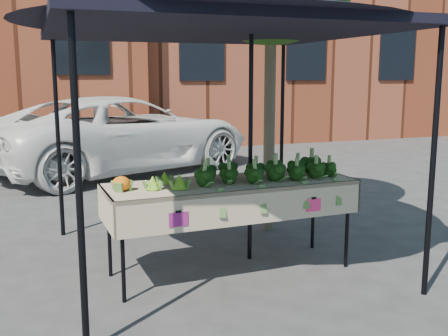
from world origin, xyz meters
TOP-DOWN VIEW (x-y plane):
  - ground at (0.00, 0.00)m, footprint 90.00×90.00m
  - table at (0.10, -0.07)m, footprint 2.43×0.90m
  - canopy at (0.06, 0.29)m, footprint 3.16×3.16m
  - broccoli_heap at (0.46, -0.04)m, footprint 1.51×0.54m
  - romanesco_cluster at (-0.57, -0.08)m, footprint 0.40×0.44m
  - cauliflower_pair at (-0.95, -0.12)m, footprint 0.17×0.17m
  - vehicle at (0.01, 5.81)m, footprint 2.35×2.87m
  - street_tree at (1.04, 1.13)m, footprint 2.01×2.01m
  - building_right at (7.00, 12.50)m, footprint 12.00×8.00m

SIDE VIEW (x-z plane):
  - ground at x=0.00m, z-range 0.00..0.00m
  - table at x=0.10m, z-range 0.00..0.90m
  - cauliflower_pair at x=-0.95m, z-range 0.90..1.05m
  - romanesco_cluster at x=-0.57m, z-range 0.90..1.07m
  - broccoli_heap at x=0.46m, z-range 0.90..1.12m
  - canopy at x=0.06m, z-range 0.00..2.74m
  - street_tree at x=1.04m, z-range 0.00..3.95m
  - vehicle at x=0.01m, z-range 0.00..5.38m
  - building_right at x=7.00m, z-range 0.00..8.50m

